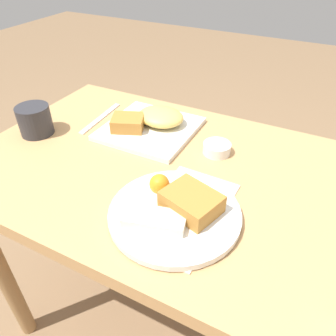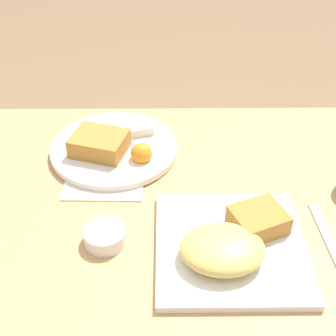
% 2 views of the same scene
% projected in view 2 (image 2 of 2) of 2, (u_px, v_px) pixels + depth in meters
% --- Properties ---
extents(dining_table, '(1.02, 0.65, 0.72)m').
position_uv_depth(dining_table, '(152.00, 233.00, 0.95)').
color(dining_table, tan).
rests_on(dining_table, ground_plane).
extents(menu_card, '(0.16, 0.27, 0.00)m').
position_uv_depth(menu_card, '(109.00, 158.00, 0.98)').
color(menu_card, beige).
rests_on(menu_card, dining_table).
extents(plate_square_near, '(0.25, 0.25, 0.06)m').
position_uv_depth(plate_square_near, '(231.00, 244.00, 0.77)').
color(plate_square_near, white).
rests_on(plate_square_near, dining_table).
extents(plate_oval_far, '(0.27, 0.27, 0.05)m').
position_uv_depth(plate_oval_far, '(113.00, 146.00, 0.99)').
color(plate_oval_far, white).
rests_on(plate_oval_far, menu_card).
extents(sauce_ramekin, '(0.07, 0.07, 0.03)m').
position_uv_depth(sauce_ramekin, '(105.00, 236.00, 0.79)').
color(sauce_ramekin, white).
rests_on(sauce_ramekin, dining_table).
extents(butter_knife, '(0.03, 0.21, 0.00)m').
position_uv_depth(butter_knife, '(331.00, 245.00, 0.79)').
color(butter_knife, silver).
rests_on(butter_knife, dining_table).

